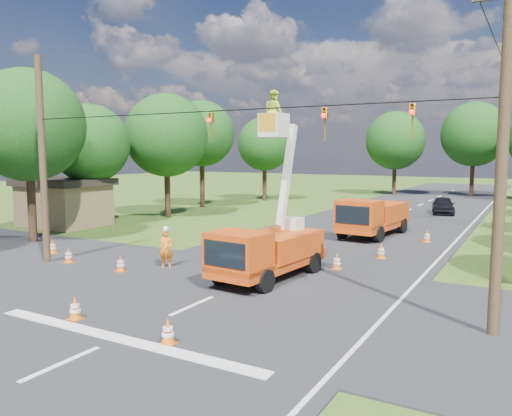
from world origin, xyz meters
The scene contains 28 objects.
ground centered at (0.00, 20.00, 0.00)m, with size 140.00×140.00×0.00m, color #2D4F17.
road_main centered at (0.00, 20.00, 0.00)m, with size 12.00×100.00×0.06m, color black.
road_cross centered at (0.00, 2.00, 0.00)m, with size 56.00×10.00×0.07m, color black.
stop_bar centered at (0.00, -3.20, 0.00)m, with size 9.00×0.45×0.02m, color silver.
edge_line centered at (5.60, 20.00, 0.00)m, with size 0.12×90.00×0.02m, color silver.
bucket_truck centered at (0.44, 4.21, 1.54)m, with size 2.64×5.76×7.23m.
second_truck centered at (1.09, 15.81, 1.19)m, with size 2.89×6.28×2.28m.
ground_worker centered at (-4.21, 3.82, 0.82)m, with size 0.60×0.39×1.65m, color orange.
distant_car centered at (2.88, 29.24, 0.69)m, with size 1.63×4.04×1.38m, color black.
traffic_cone_0 centered at (-2.23, -2.69, 0.36)m, with size 0.38×0.38×0.71m.
traffic_cone_1 centered at (1.35, -2.83, 0.36)m, with size 0.38×0.38×0.71m.
traffic_cone_2 centered at (2.21, 7.07, 0.36)m, with size 0.38×0.38×0.71m.
traffic_cone_3 centered at (3.24, 10.08, 0.36)m, with size 0.38×0.38×0.71m.
traffic_cone_4 centered at (-5.37, 2.32, 0.36)m, with size 0.38×0.38×0.71m.
traffic_cone_5 centered at (-8.54, 2.36, 0.36)m, with size 0.38×0.38×0.71m.
traffic_cone_6 centered at (-10.89, 3.40, 0.36)m, with size 0.38×0.38×0.71m.
traffic_cone_7 centered at (4.27, 15.39, 0.36)m, with size 0.38×0.38×0.71m.
pole_right_near centered at (8.50, 2.00, 5.11)m, with size 1.80×0.30×10.00m.
pole_left centered at (-9.50, 2.00, 4.50)m, with size 0.30×0.30×9.00m.
signal_span centered at (2.23, 1.99, 5.88)m, with size 18.00×0.29×1.07m.
shed centered at (-18.00, 10.00, 1.62)m, with size 5.50×4.50×3.15m.
tree_left_b centered at (-14.50, 5.00, 6.31)m, with size 6.00×6.00×9.32m.
tree_left_c centered at (-16.50, 11.00, 5.44)m, with size 5.20×5.20×8.06m.
tree_left_d centered at (-15.00, 17.00, 6.12)m, with size 6.20×6.20×9.24m.
tree_left_e centered at (-16.80, 24.00, 6.49)m, with size 5.80×5.80×9.41m.
tree_left_f centered at (-14.80, 32.00, 5.69)m, with size 5.40×5.40×8.40m.
tree_far_a centered at (-5.00, 45.00, 6.19)m, with size 6.60×6.60×9.50m.
tree_far_b centered at (3.00, 47.00, 6.81)m, with size 7.00×7.00×10.32m.
Camera 1 is at (9.34, -12.38, 4.91)m, focal length 35.00 mm.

